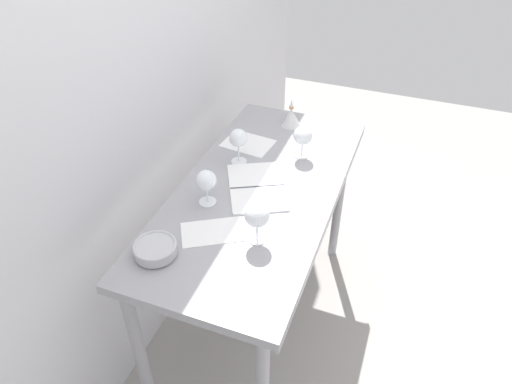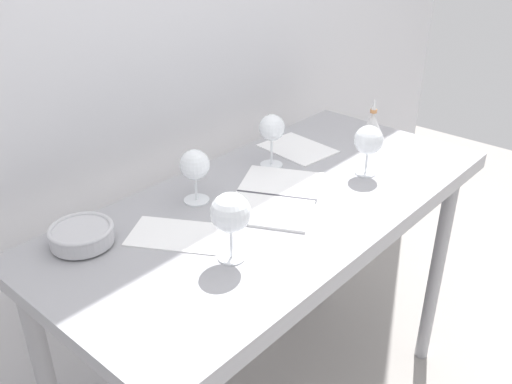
# 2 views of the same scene
# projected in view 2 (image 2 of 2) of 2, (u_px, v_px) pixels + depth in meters

# --- Properties ---
(back_wall) EXTENTS (3.80, 0.04, 2.60)m
(back_wall) POSITION_uv_depth(u_px,v_px,m) (153.00, 30.00, 1.67)
(back_wall) COLOR silver
(back_wall) RESTS_ON ground_plane
(steel_counter) EXTENTS (1.40, 0.65, 0.90)m
(steel_counter) POSITION_uv_depth(u_px,v_px,m) (277.00, 230.00, 1.61)
(steel_counter) COLOR #97979C
(steel_counter) RESTS_ON ground_plane
(wine_glass_near_left) EXTENTS (0.09, 0.09, 0.17)m
(wine_glass_near_left) POSITION_uv_depth(u_px,v_px,m) (231.00, 214.00, 1.25)
(wine_glass_near_left) COLOR white
(wine_glass_near_left) RESTS_ON steel_counter
(wine_glass_far_right) EXTENTS (0.08, 0.08, 0.17)m
(wine_glass_far_right) POSITION_uv_depth(u_px,v_px,m) (272.00, 129.00, 1.70)
(wine_glass_far_right) COLOR white
(wine_glass_far_right) RESTS_ON steel_counter
(wine_glass_near_right) EXTENTS (0.09, 0.09, 0.16)m
(wine_glass_near_right) POSITION_uv_depth(u_px,v_px,m) (369.00, 141.00, 1.65)
(wine_glass_near_right) COLOR white
(wine_glass_near_right) RESTS_ON steel_counter
(wine_glass_far_left) EXTENTS (0.08, 0.08, 0.15)m
(wine_glass_far_left) POSITION_uv_depth(u_px,v_px,m) (195.00, 166.00, 1.50)
(wine_glass_far_left) COLOR white
(wine_glass_far_left) RESTS_ON steel_counter
(open_notebook) EXTENTS (0.41, 0.36, 0.01)m
(open_notebook) POSITION_uv_depth(u_px,v_px,m) (276.00, 196.00, 1.57)
(open_notebook) COLOR white
(open_notebook) RESTS_ON steel_counter
(tasting_sheet_upper) EXTENTS (0.20, 0.25, 0.00)m
(tasting_sheet_upper) POSITION_uv_depth(u_px,v_px,m) (297.00, 148.00, 1.87)
(tasting_sheet_upper) COLOR white
(tasting_sheet_upper) RESTS_ON steel_counter
(tasting_sheet_lower) EXTENTS (0.24, 0.28, 0.00)m
(tasting_sheet_lower) POSITION_uv_depth(u_px,v_px,m) (177.00, 235.00, 1.39)
(tasting_sheet_lower) COLOR white
(tasting_sheet_lower) RESTS_ON steel_counter
(tasting_bowl) EXTENTS (0.16, 0.16, 0.05)m
(tasting_bowl) POSITION_uv_depth(u_px,v_px,m) (82.00, 235.00, 1.34)
(tasting_bowl) COLOR #4C4C4C
(tasting_bowl) RESTS_ON steel_counter
(decanter_funnel) EXTENTS (0.10, 0.10, 0.15)m
(decanter_funnel) POSITION_uv_depth(u_px,v_px,m) (372.00, 125.00, 1.93)
(decanter_funnel) COLOR silver
(decanter_funnel) RESTS_ON steel_counter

